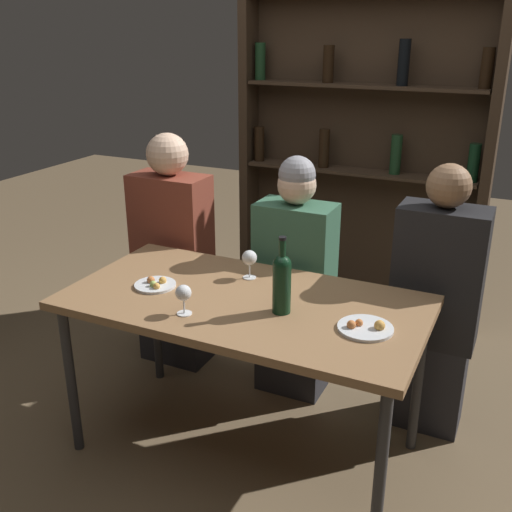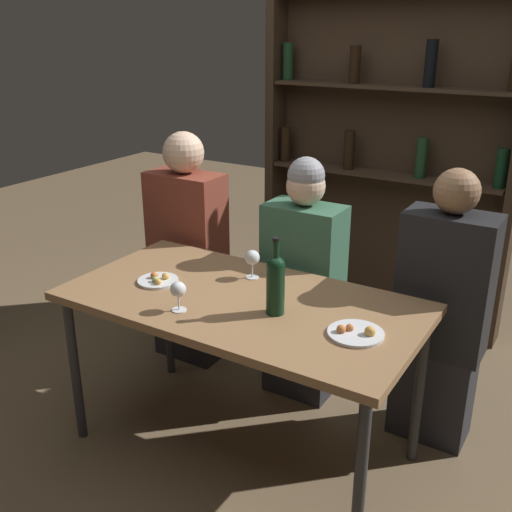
# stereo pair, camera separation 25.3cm
# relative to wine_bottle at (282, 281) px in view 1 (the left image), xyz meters

# --- Properties ---
(ground_plane) EXTENTS (10.00, 10.00, 0.00)m
(ground_plane) POSITION_rel_wine_bottle_xyz_m (-0.19, 0.05, -0.89)
(ground_plane) COLOR brown
(dining_table) EXTENTS (1.50, 0.78, 0.75)m
(dining_table) POSITION_rel_wine_bottle_xyz_m (-0.19, 0.05, -0.20)
(dining_table) COLOR olive
(dining_table) RESTS_ON ground_plane
(wine_rack_wall) EXTENTS (1.59, 0.21, 2.26)m
(wine_rack_wall) POSITION_rel_wine_bottle_xyz_m (-0.19, 1.72, 0.27)
(wine_rack_wall) COLOR #38281C
(wine_rack_wall) RESTS_ON ground_plane
(wine_bottle) EXTENTS (0.07, 0.07, 0.32)m
(wine_bottle) POSITION_rel_wine_bottle_xyz_m (0.00, 0.00, 0.00)
(wine_bottle) COLOR black
(wine_bottle) RESTS_ON dining_table
(wine_glass_0) EXTENTS (0.07, 0.07, 0.13)m
(wine_glass_0) POSITION_rel_wine_bottle_xyz_m (-0.26, 0.25, -0.04)
(wine_glass_0) COLOR silver
(wine_glass_0) RESTS_ON dining_table
(wine_glass_1) EXTENTS (0.06, 0.06, 0.12)m
(wine_glass_1) POSITION_rel_wine_bottle_xyz_m (-0.34, -0.18, -0.05)
(wine_glass_1) COLOR silver
(wine_glass_1) RESTS_ON dining_table
(food_plate_0) EXTENTS (0.18, 0.18, 0.04)m
(food_plate_0) POSITION_rel_wine_bottle_xyz_m (-0.59, -0.01, -0.13)
(food_plate_0) COLOR silver
(food_plate_0) RESTS_ON dining_table
(food_plate_1) EXTENTS (0.21, 0.21, 0.04)m
(food_plate_1) POSITION_rel_wine_bottle_xyz_m (0.34, -0.00, -0.13)
(food_plate_1) COLOR silver
(food_plate_1) RESTS_ON dining_table
(seated_person_left) EXTENTS (0.42, 0.22, 1.30)m
(seated_person_left) POSITION_rel_wine_bottle_xyz_m (-0.90, 0.60, -0.27)
(seated_person_left) COLOR #26262B
(seated_person_left) RESTS_ON ground_plane
(seated_person_center) EXTENTS (0.38, 0.22, 1.25)m
(seated_person_center) POSITION_rel_wine_bottle_xyz_m (-0.18, 0.60, -0.29)
(seated_person_center) COLOR #26262B
(seated_person_center) RESTS_ON ground_plane
(seated_person_right) EXTENTS (0.39, 0.22, 1.28)m
(seated_person_right) POSITION_rel_wine_bottle_xyz_m (0.51, 0.60, -0.29)
(seated_person_right) COLOR #26262B
(seated_person_right) RESTS_ON ground_plane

